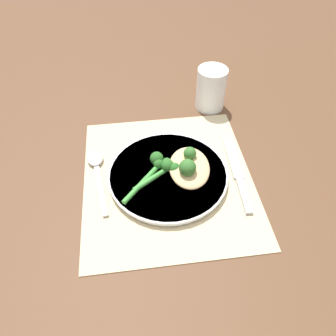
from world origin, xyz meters
The scene contains 11 objects.
ground_plane centered at (0.00, 0.00, 0.00)m, with size 3.00×3.00×0.00m, color brown.
placemat centered at (0.00, 0.00, 0.00)m, with size 0.38×0.34×0.00m.
plate centered at (0.00, 0.00, 0.01)m, with size 0.24×0.24×0.01m.
chicken_fillet centered at (0.00, 0.04, 0.03)m, with size 0.12×0.09×0.02m.
pesto_dollop_primary centered at (0.02, 0.04, 0.05)m, with size 0.03×0.03×0.03m.
pesto_dollop_secondary centered at (-0.02, 0.05, 0.05)m, with size 0.03×0.03×0.03m.
broccoli_stalk_rear centered at (0.00, 0.00, 0.03)m, with size 0.07×0.10×0.03m.
broccoli_stalk_front centered at (-0.01, -0.02, 0.03)m, with size 0.12×0.10×0.03m.
knife centered at (0.01, 0.14, 0.01)m, with size 0.21×0.03×0.01m.
spoon centered at (-0.05, -0.15, 0.01)m, with size 0.18×0.05×0.01m.
water_glass centered at (-0.23, 0.14, 0.05)m, with size 0.07×0.07×0.11m.
Camera 1 is at (0.44, -0.06, 0.51)m, focal length 35.00 mm.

